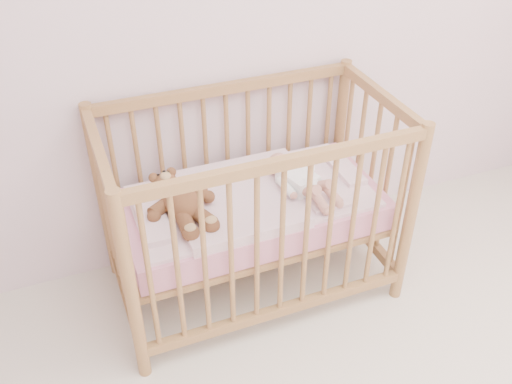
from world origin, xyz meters
name	(u,v)px	position (x,y,z in m)	size (l,w,h in m)	color
crib	(252,207)	(-0.21, 1.60, 0.50)	(1.36, 0.76, 1.00)	#9C6F42
mattress	(252,209)	(-0.21, 1.60, 0.49)	(1.22, 0.62, 0.13)	pink
blanket	(252,197)	(-0.21, 1.60, 0.56)	(1.10, 0.58, 0.06)	#EAA1B1
baby	(298,176)	(0.02, 1.58, 0.64)	(0.24, 0.49, 0.12)	white
teddy_bear	(181,200)	(-0.55, 1.58, 0.65)	(0.34, 0.48, 0.13)	brown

